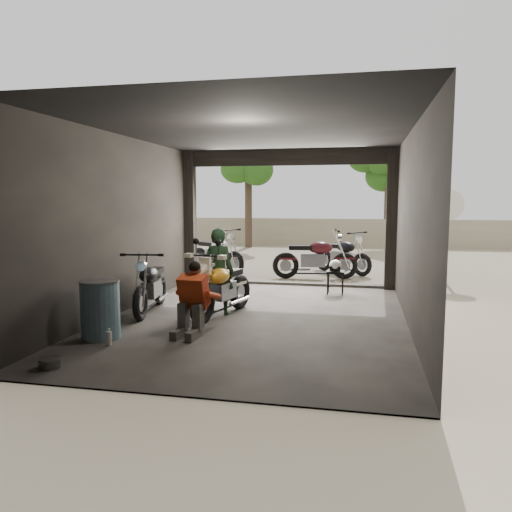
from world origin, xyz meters
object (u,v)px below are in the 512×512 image
at_px(rider, 219,272).
at_px(main_bike, 222,284).
at_px(outside_bike_b, 315,254).
at_px(helmet, 335,265).
at_px(left_bike, 151,282).
at_px(sign_post, 447,220).
at_px(stool, 335,274).
at_px(outside_bike_a, 216,251).
at_px(outside_bike_c, 342,252).
at_px(oil_drum, 100,310).
at_px(mechanic, 191,301).

bearing_deg(rider, main_bike, 138.05).
xyz_separation_m(outside_bike_b, helmet, (0.63, -2.07, -0.00)).
distance_m(outside_bike_b, rider, 4.59).
bearing_deg(left_bike, sign_post, 30.03).
xyz_separation_m(rider, stool, (1.93, 2.35, -0.33)).
height_order(outside_bike_a, stool, outside_bike_a).
bearing_deg(sign_post, outside_bike_c, 149.23).
xyz_separation_m(outside_bike_b, stool, (0.63, -2.05, -0.20)).
relative_size(main_bike, outside_bike_b, 0.92).
height_order(stool, sign_post, sign_post).
relative_size(outside_bike_a, rider, 1.19).
height_order(outside_bike_b, helmet, outside_bike_b).
distance_m(left_bike, sign_post, 7.47).
distance_m(oil_drum, sign_post, 8.71).
distance_m(outside_bike_b, helmet, 2.16).
bearing_deg(stool, rider, -129.42).
xyz_separation_m(oil_drum, sign_post, (5.78, 6.42, 1.11)).
xyz_separation_m(outside_bike_a, helmet, (3.43, -2.59, 0.02)).
xyz_separation_m(mechanic, oil_drum, (-1.25, -0.41, -0.11)).
xyz_separation_m(outside_bike_b, outside_bike_c, (0.65, 1.12, -0.05)).
distance_m(outside_bike_a, stool, 4.29).
relative_size(main_bike, left_bike, 1.04).
bearing_deg(stool, mechanic, -117.00).
relative_size(main_bike, outside_bike_a, 0.95).
bearing_deg(outside_bike_b, outside_bike_a, 70.76).
xyz_separation_m(left_bike, oil_drum, (0.00, -1.79, -0.13)).
height_order(rider, stool, rider).
bearing_deg(oil_drum, outside_bike_c, 66.47).
xyz_separation_m(helmet, sign_post, (2.59, 2.21, 0.90)).
distance_m(outside_bike_c, oil_drum, 8.07).
bearing_deg(left_bike, outside_bike_b, 51.56).
bearing_deg(outside_bike_c, outside_bike_a, 138.98).
height_order(outside_bike_a, mechanic, outside_bike_a).
relative_size(left_bike, stool, 3.25).
bearing_deg(mechanic, helmet, 68.00).
bearing_deg(mechanic, sign_post, 58.07).
bearing_deg(outside_bike_a, outside_bike_c, -48.44).
height_order(outside_bike_b, oil_drum, outside_bike_b).
relative_size(stool, helmet, 1.90).
bearing_deg(rider, mechanic, 99.80).
relative_size(outside_bike_a, outside_bike_b, 0.97).
height_order(left_bike, outside_bike_a, outside_bike_a).
bearing_deg(sign_post, outside_bike_b, 172.67).
bearing_deg(left_bike, outside_bike_c, 51.47).
xyz_separation_m(main_bike, outside_bike_b, (1.21, 4.52, 0.06)).
relative_size(left_bike, mechanic, 1.55).
relative_size(main_bike, mechanic, 1.61).
bearing_deg(outside_bike_b, stool, -171.58).
bearing_deg(rider, oil_drum, 66.32).
bearing_deg(rider, left_bike, 14.20).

